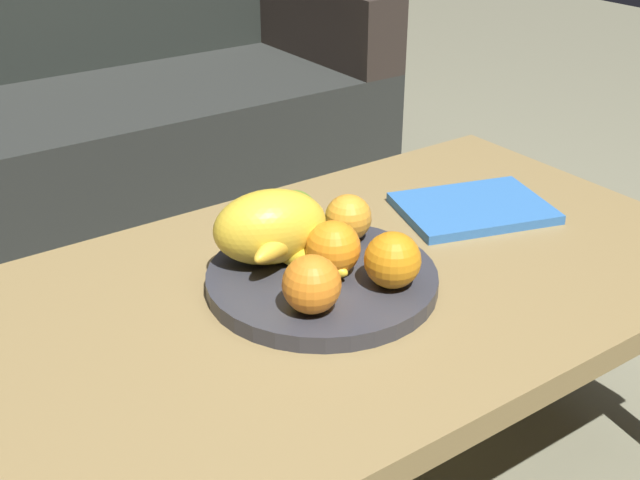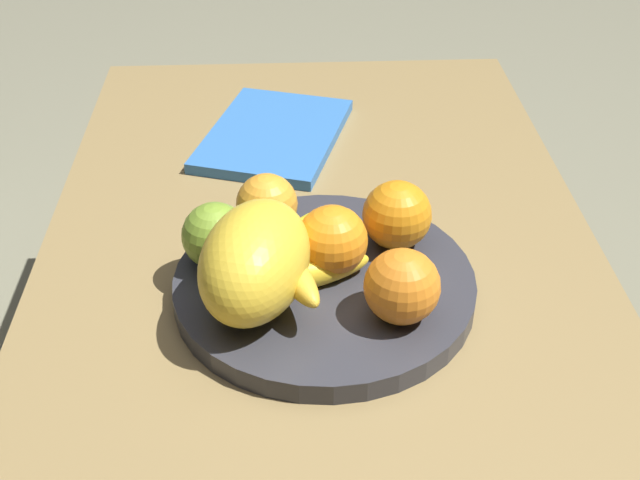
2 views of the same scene
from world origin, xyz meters
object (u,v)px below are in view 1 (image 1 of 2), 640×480
at_px(apple_front, 294,214).
at_px(orange_front, 312,284).
at_px(fruit_bowl, 320,278).
at_px(melon_large_front, 270,227).
at_px(magazine, 473,208).
at_px(coffee_table, 353,301).
at_px(banana_bunch, 297,247).
at_px(couch, 71,125).
at_px(orange_right, 333,248).
at_px(orange_back, 393,260).
at_px(orange_left, 348,218).

bearing_deg(apple_front, orange_front, -117.48).
height_order(fruit_bowl, melon_large_front, melon_large_front).
bearing_deg(apple_front, magazine, -10.99).
xyz_separation_m(coffee_table, banana_bunch, (-0.08, 0.04, 0.10)).
bearing_deg(melon_large_front, banana_bunch, -58.09).
xyz_separation_m(couch, orange_right, (-0.06, -1.30, 0.20)).
relative_size(fruit_bowl, orange_front, 4.24).
distance_m(couch, fruit_bowl, 1.30).
bearing_deg(couch, coffee_table, -90.54).
relative_size(couch, orange_back, 21.33).
height_order(fruit_bowl, banana_bunch, banana_bunch).
distance_m(fruit_bowl, orange_back, 0.12).
height_order(orange_back, banana_bunch, orange_back).
height_order(fruit_bowl, orange_back, orange_back).
distance_m(orange_right, banana_bunch, 0.06).
bearing_deg(banana_bunch, orange_left, 12.37).
bearing_deg(melon_large_front, couch, 84.79).
bearing_deg(fruit_bowl, coffee_table, -4.79).
bearing_deg(orange_front, magazine, 16.92).
bearing_deg(banana_bunch, orange_front, -114.43).
bearing_deg(orange_front, coffee_table, 30.36).
height_order(couch, fruit_bowl, couch).
relative_size(fruit_bowl, melon_large_front, 1.99).
height_order(orange_left, banana_bunch, orange_left).
bearing_deg(coffee_table, orange_left, 60.63).
bearing_deg(orange_right, fruit_bowl, 133.72).
xyz_separation_m(melon_large_front, orange_front, (-0.03, -0.15, -0.02)).
bearing_deg(magazine, banana_bunch, -159.97).
relative_size(couch, banana_bunch, 9.66).
bearing_deg(magazine, orange_right, -152.06).
distance_m(melon_large_front, banana_bunch, 0.05).
bearing_deg(magazine, orange_back, -137.35).
xyz_separation_m(orange_back, apple_front, (-0.03, 0.20, -0.00)).
xyz_separation_m(fruit_bowl, orange_front, (-0.07, -0.08, 0.05)).
height_order(fruit_bowl, orange_front, orange_front).
bearing_deg(fruit_bowl, orange_front, -131.04).
distance_m(orange_back, apple_front, 0.21).
bearing_deg(orange_right, coffee_table, 11.20).
relative_size(fruit_bowl, orange_left, 4.61).
height_order(couch, orange_front, couch).
height_order(orange_right, magazine, orange_right).
xyz_separation_m(apple_front, magazine, (0.33, -0.06, -0.05)).
height_order(coffee_table, fruit_bowl, fruit_bowl).
bearing_deg(coffee_table, melon_large_front, 143.34).
bearing_deg(coffee_table, magazine, 10.45).
relative_size(melon_large_front, magazine, 0.67).
xyz_separation_m(coffee_table, orange_left, (0.04, 0.06, 0.11)).
xyz_separation_m(orange_left, apple_front, (-0.06, 0.06, 0.00)).
bearing_deg(orange_front, orange_right, 38.58).
height_order(coffee_table, banana_bunch, banana_bunch).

